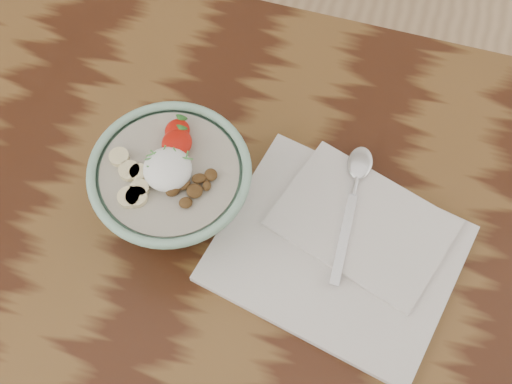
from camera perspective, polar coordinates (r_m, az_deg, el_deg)
The scene contains 4 objects.
table at distance 90.33cm, azimuth 4.77°, elevation -13.13°, with size 160.00×90.00×75.00cm.
breakfast_bowl at distance 81.46cm, azimuth -6.68°, elevation 0.43°, with size 18.09×18.09×12.25cm.
napkin at distance 84.34cm, azimuth 6.93°, elevation -4.39°, with size 31.11×27.28×1.66cm.
spoon at distance 86.66cm, azimuth 8.01°, elevation 0.85°, with size 3.24×18.45×0.96cm.
Camera 1 is at (-1.35, -21.84, 153.34)cm, focal length 50.00 mm.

